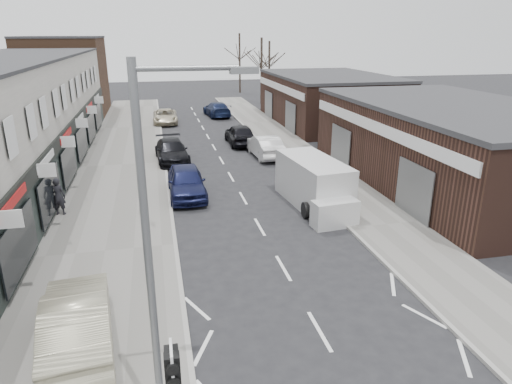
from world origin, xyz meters
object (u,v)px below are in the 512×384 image
street_lamp (157,247)px  sedan_on_pavement (77,320)px  traffic_light (174,384)px  warning_sign (142,176)px  parked_car_right_b (240,134)px  white_van (315,184)px  parked_car_right_a (265,146)px  parked_car_right_c (217,109)px  parked_car_left_a (186,182)px  parked_car_left_c (165,116)px  parked_car_left_b (172,151)px  pedestrian (58,196)px

street_lamp → sedan_on_pavement: size_ratio=1.60×
traffic_light → sedan_on_pavement: traffic_light is taller
warning_sign → parked_car_right_b: 16.39m
white_van → parked_car_right_a: 10.13m
street_lamp → parked_car_right_a: size_ratio=1.67×
street_lamp → warning_sign: street_lamp is taller
parked_car_right_a → parked_car_right_b: 4.40m
parked_car_right_a → parked_car_right_c: parked_car_right_a is taller
parked_car_right_a → parked_car_right_b: size_ratio=0.99×
parked_car_right_a → parked_car_right_b: bearing=-79.6°
parked_car_left_a → white_van: bearing=-24.1°
street_lamp → parked_car_right_b: 28.44m
warning_sign → parked_car_right_c: size_ratio=0.51×
street_lamp → parked_car_right_a: 24.66m
sedan_on_pavement → parked_car_left_a: (3.94, 12.29, -0.12)m
parked_car_left_c → parked_car_right_b: parked_car_right_b is taller
white_van → sedan_on_pavement: bearing=-143.4°
white_van → parked_car_left_b: white_van is taller
warning_sign → sedan_on_pavement: warning_sign is taller
traffic_light → parked_car_left_b: 24.53m
parked_car_left_a → parked_car_right_b: bearing=66.0°
parked_car_right_b → parked_car_right_c: 13.43m
pedestrian → parked_car_left_a: bearing=-150.6°
warning_sign → pedestrian: size_ratio=1.45×
warning_sign → parked_car_left_a: size_ratio=0.56×
warning_sign → parked_car_right_a: bearing=50.8°
street_lamp → sedan_on_pavement: 5.61m
white_van → parked_car_left_a: size_ratio=1.31×
parked_car_left_b → pedestrian: bearing=-125.9°
pedestrian → street_lamp: bearing=122.9°
sedan_on_pavement → parked_car_left_b: (3.50, 19.71, -0.20)m
warning_sign → pedestrian: (-4.04, 1.37, -1.15)m
street_lamp → white_van: bearing=58.6°
parked_car_left_c → street_lamp: bearing=-90.7°
parked_car_left_a → parked_car_left_c: bearing=91.1°
traffic_light → white_van: traffic_light is taller
street_lamp → parked_car_right_c: bearing=80.6°
white_van → parked_car_left_c: white_van is taller
warning_sign → parked_car_right_b: size_ratio=0.56×
parked_car_left_a → parked_car_left_c: parked_car_left_a is taller
white_van → parked_car_left_b: (-6.80, 10.26, -0.39)m
parked_car_left_a → sedan_on_pavement: bearing=-107.8°
street_lamp → parked_car_right_c: size_ratio=1.51×
parked_car_left_b → parked_car_right_b: size_ratio=1.06×
street_lamp → pedestrian: 15.34m
parked_car_right_c → traffic_light: bearing=75.2°
pedestrian → parked_car_right_c: size_ratio=0.35×
traffic_light → street_lamp: (-0.13, 1.22, 2.20)m
parked_car_right_a → parked_car_right_c: size_ratio=0.91×
parked_car_left_b → street_lamp: bearing=-96.1°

